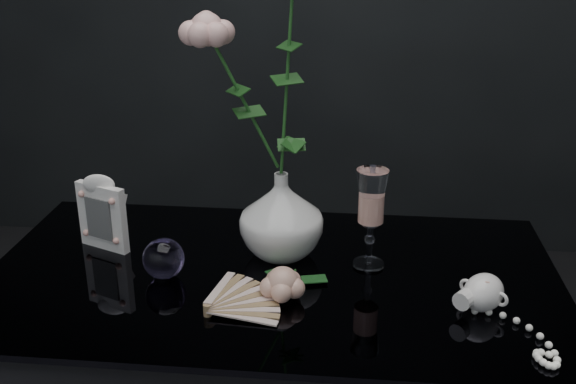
# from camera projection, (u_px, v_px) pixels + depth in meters

# --- Properties ---
(vase) EXTENTS (0.21, 0.21, 0.17)m
(vase) POSITION_uv_depth(u_px,v_px,m) (281.00, 215.00, 1.28)
(vase) COLOR white
(vase) RESTS_ON table
(wine_glass) EXTENTS (0.07, 0.07, 0.19)m
(wine_glass) POSITION_uv_depth(u_px,v_px,m) (371.00, 219.00, 1.23)
(wine_glass) COLOR white
(wine_glass) RESTS_ON table
(picture_frame) EXTENTS (0.14, 0.13, 0.15)m
(picture_frame) POSITION_uv_depth(u_px,v_px,m) (102.00, 212.00, 1.31)
(picture_frame) COLOR white
(picture_frame) RESTS_ON table
(paperweight) EXTENTS (0.09, 0.09, 0.08)m
(paperweight) POSITION_uv_depth(u_px,v_px,m) (164.00, 259.00, 1.21)
(paperweight) COLOR #9E83D5
(paperweight) RESTS_ON table
(paper_fan) EXTENTS (0.28, 0.25, 0.02)m
(paper_fan) POSITION_uv_depth(u_px,v_px,m) (208.00, 309.00, 1.10)
(paper_fan) COLOR beige
(paper_fan) RESTS_ON table
(loose_rose) EXTENTS (0.17, 0.20, 0.06)m
(loose_rose) POSITION_uv_depth(u_px,v_px,m) (283.00, 283.00, 1.15)
(loose_rose) COLOR #D7A18B
(loose_rose) RESTS_ON table
(pearl_jar) EXTENTS (0.31, 0.31, 0.06)m
(pearl_jar) POSITION_uv_depth(u_px,v_px,m) (484.00, 291.00, 1.11)
(pearl_jar) COLOR white
(pearl_jar) RESTS_ON table
(roses) EXTENTS (0.23, 0.14, 0.48)m
(roses) POSITION_uv_depth(u_px,v_px,m) (266.00, 63.00, 1.17)
(roses) COLOR #FFB5AC
(roses) RESTS_ON vase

